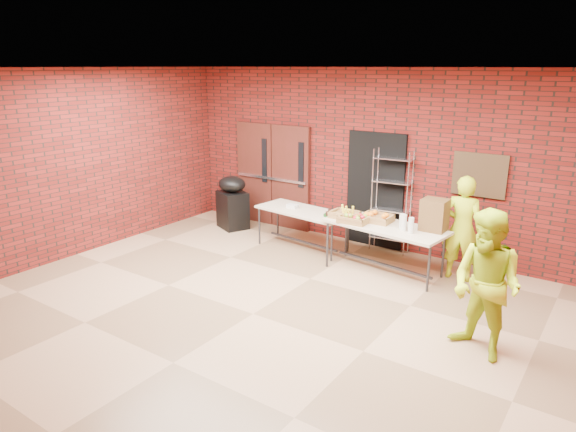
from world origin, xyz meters
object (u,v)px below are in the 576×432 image
at_px(covered_grill, 232,202).
at_px(volunteer_man, 486,285).
at_px(table_right, 385,229).
at_px(wire_rack, 391,202).
at_px(table_left, 303,213).
at_px(volunteer_woman, 462,228).
at_px(coffee_dispenser, 434,215).

xyz_separation_m(covered_grill, volunteer_man, (5.52, -2.07, 0.32)).
height_order(table_right, covered_grill, covered_grill).
relative_size(wire_rack, table_right, 0.91).
bearing_deg(table_left, volunteer_woman, 10.74).
height_order(covered_grill, volunteer_man, volunteer_man).
bearing_deg(coffee_dispenser, volunteer_woman, 36.07).
distance_m(wire_rack, table_right, 1.03).
distance_m(coffee_dispenser, volunteer_woman, 0.49).
xyz_separation_m(coffee_dispenser, volunteer_woman, (0.36, 0.26, -0.22)).
bearing_deg(wire_rack, coffee_dispenser, -42.25).
bearing_deg(wire_rack, covered_grill, -176.11).
relative_size(coffee_dispenser, volunteer_woman, 0.30).
height_order(table_right, volunteer_woman, volunteer_woman).
xyz_separation_m(wire_rack, table_right, (0.33, -0.96, -0.19)).
bearing_deg(volunteer_woman, covered_grill, -3.39).
relative_size(wire_rack, volunteer_man, 1.06).
height_order(wire_rack, table_left, wire_rack).
bearing_deg(volunteer_woman, table_left, 0.82).
xyz_separation_m(wire_rack, table_left, (-1.37, -0.73, -0.26)).
height_order(coffee_dispenser, volunteer_woman, volunteer_woman).
distance_m(table_right, volunteer_woman, 1.16).
bearing_deg(covered_grill, volunteer_woman, 24.16).
distance_m(wire_rack, coffee_dispenser, 1.31).
relative_size(volunteer_woman, volunteer_man, 0.95).
bearing_deg(wire_rack, table_right, -76.31).
relative_size(wire_rack, volunteer_woman, 1.11).
xyz_separation_m(table_right, volunteer_man, (1.97, -1.64, 0.14)).
bearing_deg(volunteer_man, table_left, 176.74).
height_order(coffee_dispenser, covered_grill, coffee_dispenser).
xyz_separation_m(wire_rack, coffee_dispenser, (1.05, -0.78, 0.12)).
xyz_separation_m(coffee_dispenser, covered_grill, (-4.27, 0.25, -0.50)).
xyz_separation_m(table_left, volunteer_man, (3.67, -1.87, 0.21)).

